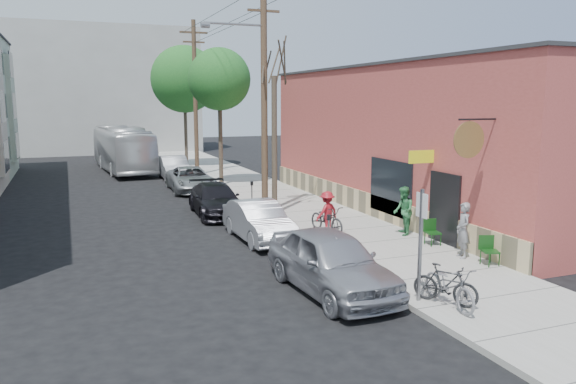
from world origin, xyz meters
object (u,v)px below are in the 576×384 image
object	(u,v)px
parking_meter_near	(329,227)
parking_meter_far	(252,190)
patron_grey	(463,230)
patron_green	(403,211)
patio_chair_a	(433,232)
tree_leafy_far	(184,79)
parked_bike_a	(445,284)
cyclist	(327,212)
car_0	(331,262)
car_4	(174,168)
sign_post	(421,234)
parked_bike_b	(449,286)
tree_bare	(274,146)
utility_pole_near	(263,92)
car_3	(191,179)
bus	(123,149)
tree_leafy_mid	(219,80)
car_2	(216,200)
car_1	(259,221)
patio_chair_b	(490,251)

from	to	relation	value
parking_meter_near	parking_meter_far	xyz separation A→B (m)	(0.00, 8.15, 0.00)
parking_meter_far	patron_grey	distance (m)	10.94
parking_meter_near	patron_green	world-z (taller)	patron_green
parking_meter_far	patio_chair_a	distance (m)	9.45
tree_leafy_far	parked_bike_a	world-z (taller)	tree_leafy_far
parked_bike_a	cyclist	bearing A→B (deg)	53.18
car_0	car_4	distance (m)	23.23
sign_post	parked_bike_b	bearing A→B (deg)	-51.16
parking_meter_far	sign_post	bearing A→B (deg)	-89.56
patron_green	cyclist	xyz separation A→B (m)	(-2.46, 1.35, -0.12)
tree_bare	patio_chair_a	xyz separation A→B (m)	(3.14, -7.16, -2.53)
utility_pole_near	parked_bike_a	distance (m)	13.17
sign_post	tree_leafy_far	distance (m)	31.19
tree_bare	sign_post	bearing A→B (deg)	-92.23
parked_bike_b	car_3	world-z (taller)	car_3
car_0	bus	size ratio (longest dim) A/B	0.43
parking_meter_far	tree_leafy_mid	bearing A→B (deg)	85.85
car_2	parking_meter_far	bearing A→B (deg)	11.31
tree_leafy_mid	car_1	world-z (taller)	tree_leafy_mid
parking_meter_near	cyclist	bearing A→B (deg)	65.78
tree_bare	patron_green	world-z (taller)	tree_bare
car_3	car_4	world-z (taller)	car_4
patio_chair_a	car_3	world-z (taller)	car_3
parking_meter_far	cyclist	distance (m)	5.79
car_0	car_1	bearing A→B (deg)	86.93
car_2	parked_bike_a	bearing A→B (deg)	-77.09
car_4	cyclist	bearing A→B (deg)	-80.04
parking_meter_far	parked_bike_b	xyz separation A→B (m)	(0.57, -13.66, -0.32)
patron_grey	car_2	distance (m)	11.42
cyclist	patron_grey	bearing A→B (deg)	98.64
parking_meter_near	utility_pole_near	world-z (taller)	utility_pole_near
utility_pole_near	tree_leafy_mid	size ratio (longest dim) A/B	1.27
parking_meter_far	car_2	size ratio (longest dim) A/B	0.26
cyclist	parked_bike_a	bearing A→B (deg)	66.33
patio_chair_b	bus	distance (m)	30.04
parking_meter_near	patio_chair_a	distance (m)	3.75
car_0	sign_post	bearing A→B (deg)	-51.37
tree_leafy_mid	parked_bike_b	xyz separation A→B (m)	(0.02, -21.24, -5.57)
parking_meter_far	car_1	size ratio (longest dim) A/B	0.29
parked_bike_b	patron_green	bearing A→B (deg)	67.35
car_1	car_2	distance (m)	5.04
parked_bike_b	tree_leafy_mid	bearing A→B (deg)	91.74
parked_bike_b	car_4	world-z (taller)	car_4
car_0	bus	world-z (taller)	bus
car_1	car_4	xyz separation A→B (m)	(0.00, 17.18, 0.04)
tree_bare	patio_chair_b	distance (m)	10.63
parked_bike_b	parking_meter_far	bearing A→B (deg)	94.07
parked_bike_a	patio_chair_a	bearing A→B (deg)	24.19
patio_chair_a	patron_green	distance (m)	1.72
utility_pole_near	parked_bike_a	bearing A→B (deg)	-87.98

